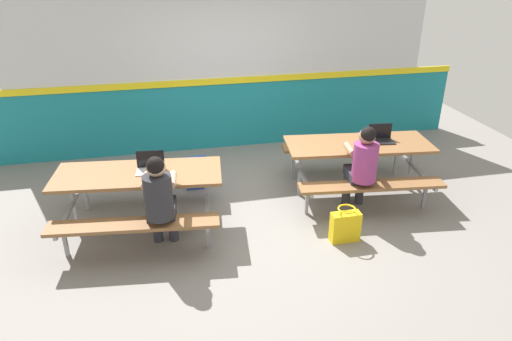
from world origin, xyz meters
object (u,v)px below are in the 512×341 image
Objects in this scene: picnic_table_left at (139,185)px; picnic_table_right at (358,154)px; backpack_dark at (197,173)px; tote_bag_bright at (345,226)px; student_nearer at (160,197)px; student_further at (363,163)px; laptop_dark at (381,138)px; laptop_silver at (150,167)px.

picnic_table_left is 2.89m from picnic_table_right.
picnic_table_right is (2.87, 0.30, 0.00)m from picnic_table_left.
tote_bag_bright is at bearing -48.56° from backpack_dark.
student_nearer is at bearing -161.57° from picnic_table_right.
backpack_dark is (-1.94, 1.18, -0.49)m from student_further.
laptop_dark is at bearing 16.59° from student_nearer.
picnic_table_left is 5.81× the size of laptop_silver.
student_nearer reaches higher than tote_bag_bright.
picnic_table_left is 0.64m from student_nearer.
laptop_silver is at bearing 7.92° from picnic_table_left.
picnic_table_left is 5.81× the size of laptop_dark.
picnic_table_left is 1.00× the size of picnic_table_right.
picnic_table_right is 2.74m from laptop_silver.
picnic_table_right is 1.30m from tote_bag_bright.
picnic_table_right is 5.81× the size of laptop_silver.
student_further is at bearing -31.39° from backpack_dark.
backpack_dark is at bearing 163.12° from picnic_table_right.
laptop_silver is 1.24m from backpack_dark.
student_nearer is at bearing -172.10° from student_further.
picnic_table_right is 0.58m from student_further.
picnic_table_left is 0.26m from laptop_silver.
laptop_silver is at bearing 97.23° from student_nearer.
tote_bag_bright is at bearing -5.83° from student_nearer.
laptop_dark reaches higher than backpack_dark.
student_nearer is 2.74× the size of backpack_dark.
picnic_table_left is 1.25m from backpack_dark.
picnic_table_right is 5.81× the size of laptop_dark.
laptop_silver reaches higher than picnic_table_left.
laptop_dark reaches higher than tote_bag_bright.
picnic_table_right reaches higher than backpack_dark.
backpack_dark is at bearing 56.82° from laptop_silver.
tote_bag_bright is at bearing -19.24° from picnic_table_left.
student_further is 3.52× the size of laptop_dark.
student_further reaches higher than tote_bag_bright.
tote_bag_bright is at bearing -20.96° from laptop_silver.
student_further reaches higher than backpack_dark.
picnic_table_right is at bearing 5.76° from laptop_silver.
picnic_table_left is 4.63× the size of tote_bag_bright.
laptop_dark is at bearing 50.28° from tote_bag_bright.
student_further is (-0.18, -0.54, 0.13)m from picnic_table_right.
student_further is 2.32m from backpack_dark.
laptop_dark is at bearing 5.31° from picnic_table_left.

